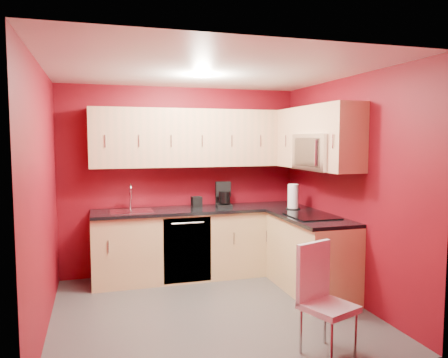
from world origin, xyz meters
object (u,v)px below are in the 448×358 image
coffee_maker (224,194)px  paper_towel (293,197)px  sink (132,208)px  dining_chair (329,301)px  microwave (322,152)px  napkin_holder (197,202)px

coffee_maker → paper_towel: size_ratio=1.02×
sink → dining_chair: (1.40, -2.40, -0.48)m
microwave → paper_towel: (-0.08, 0.58, -0.59)m
microwave → paper_towel: bearing=97.5°
coffee_maker → paper_towel: bearing=-21.1°
coffee_maker → dining_chair: coffee_maker is taller
microwave → coffee_maker: microwave is taller
microwave → napkin_holder: bearing=138.5°
microwave → dining_chair: 1.97m
paper_towel → microwave: bearing=-82.5°
paper_towel → coffee_maker: bearing=151.5°
coffee_maker → napkin_holder: coffee_maker is taller
sink → napkin_holder: size_ratio=3.75×
napkin_holder → coffee_maker: bearing=-11.7°
coffee_maker → dining_chair: 2.50m
paper_towel → dining_chair: bearing=-107.3°
sink → coffee_maker: size_ratio=1.58×
microwave → coffee_maker: size_ratio=2.31×
microwave → napkin_holder: (-1.24, 1.09, -0.68)m
coffee_maker → dining_chair: bearing=-78.2°
coffee_maker → dining_chair: size_ratio=0.35×
coffee_maker → paper_towel: 0.91m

